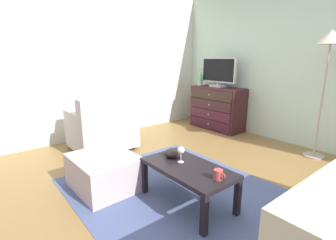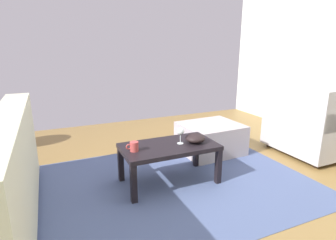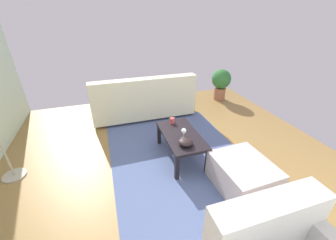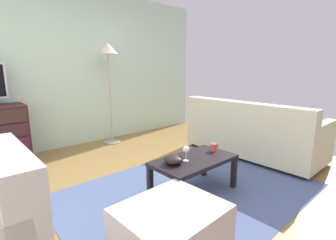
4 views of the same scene
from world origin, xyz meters
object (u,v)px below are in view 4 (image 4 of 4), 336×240
at_px(mug, 214,147).
at_px(bowl_decorative, 174,159).
at_px(coffee_table, 194,163).
at_px(couch_large, 251,134).
at_px(wine_glass, 186,150).
at_px(ottoman, 171,230).
at_px(standing_lamp, 108,58).

relative_size(mug, bowl_decorative, 0.60).
xyz_separation_m(coffee_table, couch_large, (1.52, 0.24, 0.00)).
bearing_deg(bowl_decorative, couch_large, 6.28).
height_order(wine_glass, ottoman, wine_glass).
bearing_deg(couch_large, bowl_decorative, -173.72).
bearing_deg(couch_large, standing_lamp, 122.26).
bearing_deg(mug, standing_lamp, 92.01).
xyz_separation_m(couch_large, ottoman, (-2.29, -0.73, -0.15)).
height_order(wine_glass, standing_lamp, standing_lamp).
distance_m(bowl_decorative, standing_lamp, 2.47).
xyz_separation_m(wine_glass, ottoman, (-0.66, -0.50, -0.32)).
relative_size(coffee_table, bowl_decorative, 4.72).
height_order(coffee_table, bowl_decorative, bowl_decorative).
bearing_deg(mug, coffee_table, -176.94).
bearing_deg(standing_lamp, coffee_table, -96.97).
bearing_deg(ottoman, standing_lamp, 68.89).
distance_m(coffee_table, couch_large, 1.54).
relative_size(ottoman, standing_lamp, 0.41).
xyz_separation_m(wine_glass, standing_lamp, (0.38, 2.20, 0.97)).
distance_m(coffee_table, wine_glass, 0.20).
bearing_deg(couch_large, wine_glass, -172.15).
bearing_deg(bowl_decorative, ottoman, -134.28).
relative_size(wine_glass, mug, 1.38).
bearing_deg(ottoman, bowl_decorative, 45.72).
bearing_deg(mug, couch_large, 10.53).
bearing_deg(coffee_table, mug, 3.06).
relative_size(couch_large, standing_lamp, 1.13).
relative_size(coffee_table, standing_lamp, 0.52).
xyz_separation_m(coffee_table, mug, (0.35, 0.02, 0.09)).
height_order(couch_large, ottoman, couch_large).
xyz_separation_m(wine_glass, mug, (0.46, 0.01, -0.07)).
xyz_separation_m(bowl_decorative, ottoman, (-0.52, -0.53, -0.24)).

